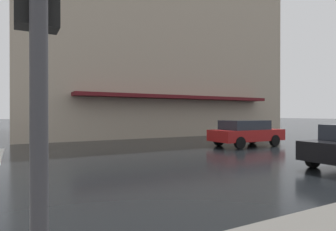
{
  "coord_description": "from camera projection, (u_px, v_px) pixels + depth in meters",
  "views": [
    {
      "loc": [
        -6.02,
        -3.64,
        1.75
      ],
      "look_at": [
        6.26,
        -10.35,
        1.68
      ],
      "focal_mm": 30.26,
      "sensor_mm": 36.0,
      "label": 1
    }
  ],
  "objects": [
    {
      "name": "car_red",
      "position": [
        246.0,
        132.0,
        15.46
      ],
      "size": [
        1.85,
        4.1,
        1.41
      ],
      "color": "maroon",
      "rests_on": "ground_plane"
    },
    {
      "name": "traffic_signal_post",
      "position": [
        37.0,
        27.0,
        2.04
      ],
      "size": [
        0.44,
        0.3,
        3.08
      ],
      "color": "#333338",
      "rests_on": "sidewalk_pavement"
    },
    {
      "name": "haussmann_block_corner",
      "position": [
        136.0,
        45.0,
        29.11
      ],
      "size": [
        18.5,
        22.52,
        18.13
      ],
      "color": "tan",
      "rests_on": "ground_plane"
    }
  ]
}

